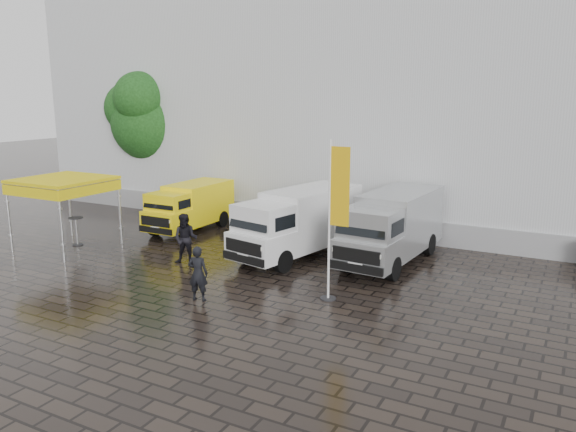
# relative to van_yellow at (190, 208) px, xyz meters

# --- Properties ---
(ground) EXTENTS (120.00, 120.00, 0.00)m
(ground) POSITION_rel_van_yellow_xyz_m (8.01, -5.14, -1.09)
(ground) COLOR black
(ground) RESTS_ON ground
(exhibition_hall) EXTENTS (44.00, 16.00, 12.00)m
(exhibition_hall) POSITION_rel_van_yellow_xyz_m (10.01, 10.86, 4.91)
(exhibition_hall) COLOR silver
(exhibition_hall) RESTS_ON ground
(hall_plinth) EXTENTS (44.00, 0.15, 1.00)m
(hall_plinth) POSITION_rel_van_yellow_xyz_m (10.01, 2.81, -0.59)
(hall_plinth) COLOR gray
(hall_plinth) RESTS_ON ground
(van_yellow) EXTENTS (1.82, 4.71, 2.17)m
(van_yellow) POSITION_rel_van_yellow_xyz_m (0.00, 0.00, 0.00)
(van_yellow) COLOR yellow
(van_yellow) RESTS_ON ground
(van_white) EXTENTS (3.17, 6.25, 2.59)m
(van_white) POSITION_rel_van_yellow_xyz_m (6.31, -1.38, 0.21)
(van_white) COLOR white
(van_white) RESTS_ON ground
(van_silver) EXTENTS (2.46, 6.18, 2.62)m
(van_silver) POSITION_rel_van_yellow_xyz_m (9.78, -0.44, 0.23)
(van_silver) COLOR #A9ABAD
(van_silver) RESTS_ON ground
(canopy_tent) EXTENTS (3.21, 3.21, 2.92)m
(canopy_tent) POSITION_rel_van_yellow_xyz_m (-2.66, -4.78, 1.65)
(canopy_tent) COLOR silver
(canopy_tent) RESTS_ON ground
(flagpole) EXTENTS (0.88, 0.50, 4.95)m
(flagpole) POSITION_rel_van_yellow_xyz_m (9.46, -5.09, 1.67)
(flagpole) COLOR black
(flagpole) RESTS_ON ground
(tree) EXTENTS (4.29, 4.31, 7.70)m
(tree) POSITION_rel_van_yellow_xyz_m (-5.64, 4.01, 3.85)
(tree) COLOR black
(tree) RESTS_ON ground
(cocktail_table) EXTENTS (0.60, 0.60, 1.19)m
(cocktail_table) POSITION_rel_van_yellow_xyz_m (-2.66, -4.25, -0.49)
(cocktail_table) COLOR black
(cocktail_table) RESTS_ON ground
(person_front) EXTENTS (0.72, 0.56, 1.73)m
(person_front) POSITION_rel_van_yellow_xyz_m (5.80, -7.08, -0.22)
(person_front) COLOR black
(person_front) RESTS_ON ground
(person_tent) EXTENTS (1.13, 1.01, 1.91)m
(person_tent) POSITION_rel_van_yellow_xyz_m (3.07, -4.21, -0.13)
(person_tent) COLOR black
(person_tent) RESTS_ON ground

